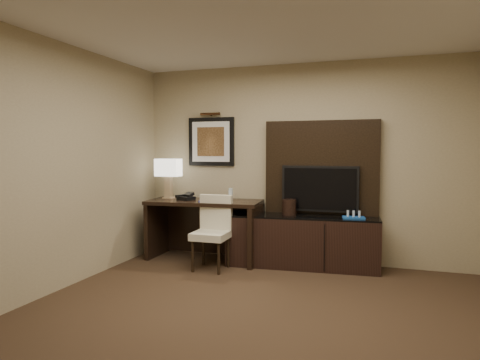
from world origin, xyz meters
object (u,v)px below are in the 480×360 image
at_px(tv, 320,189).
at_px(desk, 205,230).
at_px(desk_chair, 211,235).
at_px(credenza, 302,241).
at_px(minibar_tray, 354,215).
at_px(water_bottle, 231,195).
at_px(ice_bucket, 289,207).
at_px(table_lamp, 168,180).
at_px(desk_phone, 186,196).

bearing_deg(tv, desk, -171.36).
distance_m(tv, desk_chair, 1.55).
relative_size(desk, tv, 1.56).
distance_m(credenza, minibar_tray, 0.76).
distance_m(water_bottle, ice_bucket, 0.82).
distance_m(table_lamp, water_bottle, 0.98).
xyz_separation_m(desk, desk_chair, (0.27, -0.44, 0.04)).
bearing_deg(tv, ice_bucket, -158.90).
height_order(credenza, desk_phone, desk_phone).
height_order(desk_phone, ice_bucket, desk_phone).
relative_size(credenza, tv, 1.96).
relative_size(desk, desk_phone, 7.77).
height_order(desk_chair, minibar_tray, desk_chair).
distance_m(ice_bucket, minibar_tray, 0.83).
bearing_deg(desk, desk_chair, -62.83).
distance_m(credenza, ice_bucket, 0.47).
distance_m(desk_chair, ice_bucket, 1.09).
bearing_deg(desk, ice_bucket, -0.24).
height_order(desk, tv, tv).
bearing_deg(minibar_tray, desk, -178.15).
distance_m(desk_phone, ice_bucket, 1.44).
bearing_deg(credenza, ice_bucket, 177.31).
distance_m(desk_chair, desk_phone, 0.78).
bearing_deg(desk_chair, desk, 121.38).
distance_m(tv, minibar_tray, 0.56).
bearing_deg(water_bottle, desk_chair, -101.44).
bearing_deg(table_lamp, tv, 4.57).
distance_m(credenza, water_bottle, 1.14).
xyz_separation_m(desk_chair, table_lamp, (-0.86, 0.50, 0.64)).
xyz_separation_m(desk, credenza, (1.35, 0.10, -0.08)).
bearing_deg(desk_chair, ice_bucket, 30.06).
relative_size(table_lamp, water_bottle, 2.99).
bearing_deg(credenza, desk_chair, -158.26).
xyz_separation_m(desk_phone, ice_bucket, (1.43, 0.14, -0.11)).
distance_m(desk, table_lamp, 0.90).
xyz_separation_m(tv, water_bottle, (-1.18, -0.19, -0.10)).
bearing_deg(tv, table_lamp, -175.43).
bearing_deg(desk, water_bottle, 1.93).
xyz_separation_m(credenza, ice_bucket, (-0.17, -0.01, 0.44)).
distance_m(credenza, desk_phone, 1.70).
bearing_deg(tv, desk_phone, -171.01).
bearing_deg(desk_chair, water_bottle, 78.17).
height_order(credenza, tv, tv).
distance_m(desk, desk_chair, 0.52).
xyz_separation_m(credenza, table_lamp, (-1.94, -0.03, 0.76)).
distance_m(tv, desk_phone, 1.84).
bearing_deg(ice_bucket, water_bottle, -176.65).
height_order(desk_chair, desk_phone, desk_phone).
bearing_deg(desk_phone, tv, 28.22).
relative_size(tv, ice_bucket, 4.82).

